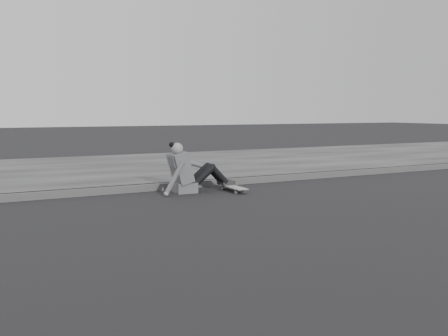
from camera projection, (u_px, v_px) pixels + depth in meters
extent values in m
plane|color=black|center=(426.00, 196.00, 8.23)|extent=(80.00, 80.00, 0.00)
cube|color=#454545|center=(327.00, 175.00, 10.50)|extent=(24.00, 0.16, 0.12)
cube|color=#3B3B3B|center=(254.00, 162.00, 13.18)|extent=(24.00, 6.00, 0.12)
cylinder|color=gray|center=(236.00, 192.00, 8.44)|extent=(0.03, 0.05, 0.05)
cylinder|color=gray|center=(244.00, 191.00, 8.50)|extent=(0.03, 0.05, 0.05)
cylinder|color=gray|center=(222.00, 188.00, 8.90)|extent=(0.03, 0.05, 0.05)
cylinder|color=gray|center=(230.00, 187.00, 8.97)|extent=(0.03, 0.05, 0.05)
cube|color=#2B2B2D|center=(240.00, 190.00, 8.47)|extent=(0.16, 0.04, 0.03)
cube|color=#2B2B2D|center=(226.00, 186.00, 8.93)|extent=(0.16, 0.04, 0.03)
cube|color=gray|center=(233.00, 187.00, 8.70)|extent=(0.20, 0.78, 0.02)
cube|color=#505153|center=(185.00, 187.00, 8.55)|extent=(0.36, 0.34, 0.18)
cube|color=#505153|center=(181.00, 168.00, 8.48)|extent=(0.37, 0.40, 0.57)
cube|color=#505153|center=(173.00, 161.00, 8.41)|extent=(0.14, 0.30, 0.20)
cylinder|color=gray|center=(178.00, 154.00, 8.43)|extent=(0.09, 0.09, 0.08)
sphere|color=gray|center=(177.00, 149.00, 8.42)|extent=(0.20, 0.20, 0.20)
sphere|color=black|center=(172.00, 145.00, 8.39)|extent=(0.09, 0.09, 0.09)
cylinder|color=black|center=(203.00, 176.00, 8.59)|extent=(0.43, 0.13, 0.39)
cylinder|color=black|center=(199.00, 174.00, 8.75)|extent=(0.43, 0.13, 0.39)
cylinder|color=black|center=(219.00, 175.00, 8.73)|extent=(0.35, 0.11, 0.36)
cylinder|color=black|center=(215.00, 174.00, 8.89)|extent=(0.35, 0.11, 0.36)
sphere|color=black|center=(212.00, 167.00, 8.65)|extent=(0.13, 0.13, 0.13)
sphere|color=black|center=(208.00, 166.00, 8.81)|extent=(0.13, 0.13, 0.13)
cube|color=#262626|center=(228.00, 183.00, 8.83)|extent=(0.24, 0.08, 0.07)
cube|color=#262626|center=(224.00, 182.00, 8.99)|extent=(0.24, 0.08, 0.07)
cylinder|color=#505153|center=(174.00, 178.00, 8.22)|extent=(0.38, 0.08, 0.58)
sphere|color=gray|center=(166.00, 194.00, 8.18)|extent=(0.08, 0.08, 0.08)
cylinder|color=#505153|center=(190.00, 163.00, 8.73)|extent=(0.48, 0.08, 0.21)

